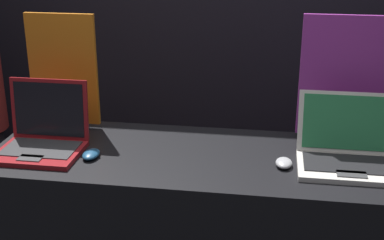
# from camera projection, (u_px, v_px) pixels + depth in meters

# --- Properties ---
(wall_back) EXTENTS (8.00, 0.05, 2.80)m
(wall_back) POSITION_uv_depth(u_px,v_px,m) (223.00, 5.00, 3.16)
(wall_back) COLOR black
(wall_back) RESTS_ON ground_plane
(laptop_front) EXTENTS (0.34, 0.29, 0.28)m
(laptop_front) POSITION_uv_depth(u_px,v_px,m) (43.00, 135.00, 2.20)
(laptop_front) COLOR maroon
(laptop_front) RESTS_ON display_counter
(mouse_front) EXTENTS (0.06, 0.10, 0.03)m
(mouse_front) POSITION_uv_depth(u_px,v_px,m) (91.00, 154.00, 2.14)
(mouse_front) COLOR navy
(mouse_front) RESTS_ON display_counter
(promo_stand_front) EXTENTS (0.31, 0.07, 0.52)m
(promo_stand_front) POSITION_uv_depth(u_px,v_px,m) (64.00, 74.00, 2.38)
(promo_stand_front) COLOR black
(promo_stand_front) RESTS_ON display_counter
(laptop_back) EXTENTS (0.39, 0.33, 0.26)m
(laptop_back) POSITION_uv_depth(u_px,v_px,m) (348.00, 150.00, 2.07)
(laptop_back) COLOR silver
(laptop_back) RESTS_ON display_counter
(mouse_back) EXTENTS (0.06, 0.10, 0.03)m
(mouse_back) POSITION_uv_depth(u_px,v_px,m) (284.00, 163.00, 2.07)
(mouse_back) COLOR #B2B2B7
(mouse_back) RESTS_ON display_counter
(promo_stand_back) EXTENTS (0.39, 0.07, 0.54)m
(promo_stand_back) POSITION_uv_depth(u_px,v_px,m) (346.00, 82.00, 2.23)
(promo_stand_back) COLOR black
(promo_stand_back) RESTS_ON display_counter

